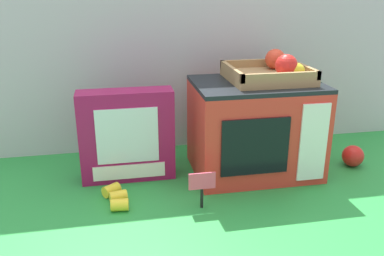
{
  "coord_description": "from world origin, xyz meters",
  "views": [
    {
      "loc": [
        -0.26,
        -1.1,
        0.56
      ],
      "look_at": [
        -0.04,
        0.02,
        0.15
      ],
      "focal_mm": 38.29,
      "sensor_mm": 36.0,
      "label": 1
    }
  ],
  "objects": [
    {
      "name": "display_back_panel",
      "position": [
        0.0,
        0.27,
        0.36
      ],
      "size": [
        1.61,
        0.03,
        0.73
      ],
      "primitive_type": "cube",
      "color": "#B7BABF",
      "rests_on": "ground"
    },
    {
      "name": "loose_toy_apple",
      "position": [
        0.47,
        -0.02,
        0.03
      ],
      "size": [
        0.07,
        0.07,
        0.07
      ],
      "primitive_type": "sphere",
      "color": "red",
      "rests_on": "ground"
    },
    {
      "name": "toy_microwave",
      "position": [
        0.15,
        0.01,
        0.14
      ],
      "size": [
        0.37,
        0.27,
        0.28
      ],
      "color": "red",
      "rests_on": "ground"
    },
    {
      "name": "food_groups_crate",
      "position": [
        0.2,
        0.02,
        0.31
      ],
      "size": [
        0.23,
        0.22,
        0.08
      ],
      "color": "#A37F51",
      "rests_on": "toy_microwave"
    },
    {
      "name": "ground_plane",
      "position": [
        0.0,
        0.0,
        0.0
      ],
      "size": [
        1.7,
        1.7,
        0.0
      ],
      "primitive_type": "plane",
      "color": "green",
      "rests_on": "ground"
    },
    {
      "name": "price_sign",
      "position": [
        -0.06,
        -0.18,
        0.07
      ],
      "size": [
        0.07,
        0.01,
        0.1
      ],
      "color": "black",
      "rests_on": "ground"
    },
    {
      "name": "cookie_set_box",
      "position": [
        -0.24,
        0.03,
        0.13
      ],
      "size": [
        0.27,
        0.08,
        0.27
      ],
      "color": "#99144C",
      "rests_on": "ground"
    },
    {
      "name": "loose_toy_banana",
      "position": [
        -0.28,
        -0.11,
        0.02
      ],
      "size": [
        0.07,
        0.13,
        0.03
      ],
      "color": "yellow",
      "rests_on": "ground"
    }
  ]
}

